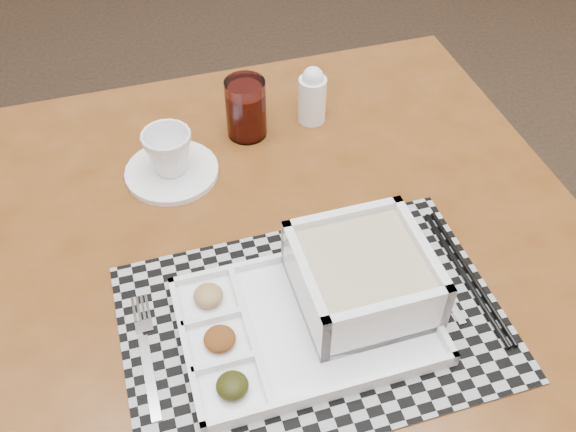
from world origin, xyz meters
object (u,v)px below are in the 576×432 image
Objects in this scene: juice_glass at (246,110)px; serving_tray at (344,291)px; creamer_bottle at (312,95)px; dining_table at (280,281)px; cup at (169,152)px.

serving_tray is at bearing -78.12° from juice_glass.
creamer_bottle is at bearing 84.98° from serving_tray.
serving_tray is 3.26× the size of creamer_bottle.
cup reaches higher than dining_table.
dining_table is at bearing -87.04° from juice_glass.
juice_glass is at bearing -170.30° from creamer_bottle.
cup is at bearing 125.29° from serving_tray.
creamer_bottle is at bearing 37.20° from cup.
cup is 0.74× the size of creamer_bottle.
dining_table is 0.30m from juice_glass.
creamer_bottle is (0.25, 0.10, 0.00)m from cup.
dining_table is at bearing -109.31° from creamer_bottle.
juice_glass is (-0.01, 0.27, 0.12)m from dining_table.
creamer_bottle is (0.10, 0.29, 0.12)m from dining_table.
cup is at bearing 127.80° from dining_table.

